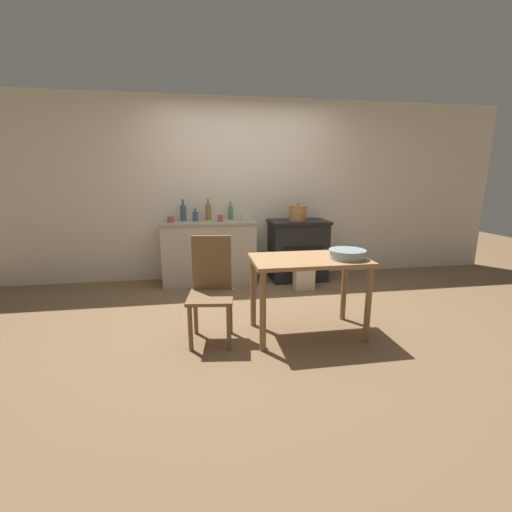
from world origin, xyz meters
TOP-DOWN VIEW (x-y plane):
  - ground_plane at (0.00, 0.00)m, footprint 14.00×14.00m
  - wall_back at (0.00, 1.58)m, footprint 8.00×0.07m
  - counter_cabinet at (-0.52, 1.30)m, footprint 1.30×0.53m
  - stove at (0.76, 1.27)m, footprint 0.83×0.60m
  - work_table at (0.34, -0.52)m, footprint 1.05×0.62m
  - chair at (-0.55, -0.46)m, footprint 0.45×0.45m
  - flour_sack at (0.72, 0.79)m, footprint 0.26×0.18m
  - stock_pot at (0.74, 1.24)m, footprint 0.26×0.26m
  - mixing_bowl_large at (0.67, -0.60)m, footprint 0.33×0.33m
  - bottle_far_left at (-0.51, 1.41)m, footprint 0.08×0.08m
  - bottle_left at (-0.69, 1.35)m, footprint 0.08×0.08m
  - bottle_mid_left at (-0.19, 1.44)m, footprint 0.07×0.07m
  - bottle_center_left at (-0.85, 1.40)m, footprint 0.08×0.08m
  - cup_center at (-0.02, 1.28)m, footprint 0.08×0.08m
  - cup_center_right at (-1.02, 1.27)m, footprint 0.09×0.09m
  - cup_mid_right at (-0.36, 1.23)m, footprint 0.07×0.07m

SIDE VIEW (x-z plane):
  - ground_plane at x=0.00m, z-range 0.00..0.00m
  - flour_sack at x=0.72m, z-range 0.00..0.34m
  - stove at x=0.76m, z-range 0.00..0.87m
  - counter_cabinet at x=-0.52m, z-range 0.00..0.88m
  - chair at x=-0.55m, z-range 0.02..0.97m
  - work_table at x=0.34m, z-range 0.25..1.00m
  - mixing_bowl_large at x=0.67m, z-range 0.75..0.84m
  - cup_center_right at x=-1.02m, z-range 0.88..0.96m
  - cup_mid_right at x=-0.36m, z-range 0.88..0.97m
  - cup_center at x=-0.02m, z-range 0.88..0.98m
  - bottle_left at x=-0.69m, z-range 0.86..1.03m
  - stock_pot at x=0.74m, z-range 0.85..1.09m
  - bottle_mid_left at x=-0.19m, z-range 0.85..1.10m
  - bottle_center_left at x=-0.85m, z-range 0.84..1.14m
  - bottle_far_left at x=-0.51m, z-range 0.84..1.14m
  - wall_back at x=0.00m, z-range 0.00..2.55m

